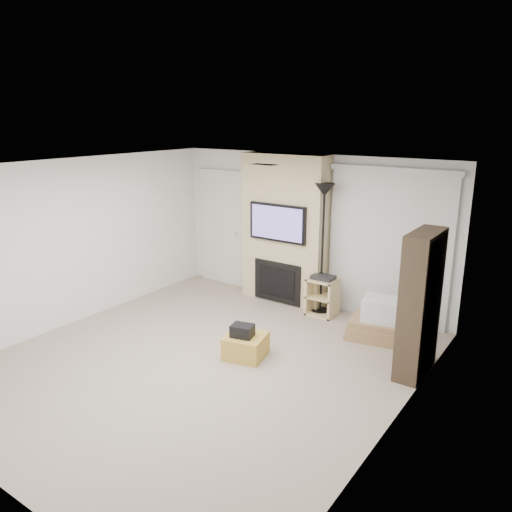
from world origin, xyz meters
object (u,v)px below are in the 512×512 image
Objects in this scene: av_stand at (322,294)px; bookshelf at (420,304)px; floor_lamp at (324,212)px; box_stack at (380,323)px; ottoman at (246,346)px.

bookshelf is at bearing -29.04° from av_stand.
floor_lamp is 1.87m from box_stack.
ottoman is at bearing -92.38° from floor_lamp.
floor_lamp reaches higher than av_stand.
ottoman is 0.24× the size of floor_lamp.
bookshelf reaches higher than box_stack.
av_stand is (0.07, -0.08, -1.31)m from floor_lamp.
bookshelf is at bearing -29.96° from floor_lamp.
bookshelf is (1.89, -1.09, -0.75)m from floor_lamp.
ottoman is 0.76× the size of av_stand.
ottoman is 1.89m from av_stand.
floor_lamp is at bearing 162.05° from box_stack.
floor_lamp is 2.11× the size of box_stack.
box_stack is (1.08, -0.29, -0.12)m from av_stand.
ottoman is at bearing -94.67° from av_stand.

